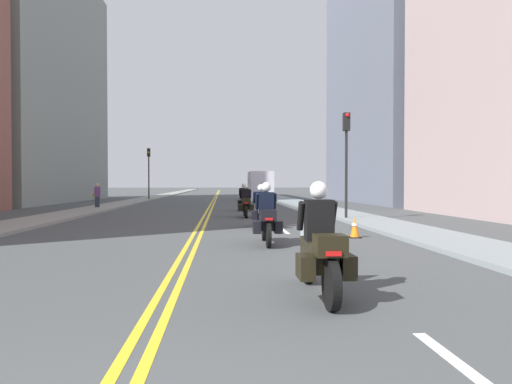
% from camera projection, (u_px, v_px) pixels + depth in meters
% --- Properties ---
extents(ground_plane, '(264.00, 264.00, 0.00)m').
position_uv_depth(ground_plane, '(215.00, 198.00, 49.30)').
color(ground_plane, '#434748').
extents(sidewalk_left, '(2.32, 144.00, 0.12)m').
position_uv_depth(sidewalk_left, '(150.00, 198.00, 48.77)').
color(sidewalk_left, gray).
rests_on(sidewalk_left, ground).
extents(sidewalk_right, '(2.32, 144.00, 0.12)m').
position_uv_depth(sidewalk_right, '(279.00, 198.00, 49.83)').
color(sidewalk_right, gray).
rests_on(sidewalk_right, ground).
extents(centreline_yellow_inner, '(0.12, 132.00, 0.01)m').
position_uv_depth(centreline_yellow_inner, '(214.00, 198.00, 49.29)').
color(centreline_yellow_inner, yellow).
rests_on(centreline_yellow_inner, ground).
extents(centreline_yellow_outer, '(0.12, 132.00, 0.01)m').
position_uv_depth(centreline_yellow_outer, '(216.00, 198.00, 49.31)').
color(centreline_yellow_outer, yellow).
rests_on(centreline_yellow_outer, ground).
extents(lane_dashes_white, '(0.14, 56.40, 0.01)m').
position_uv_depth(lane_dashes_white, '(254.00, 207.00, 30.58)').
color(lane_dashes_white, silver).
rests_on(lane_dashes_white, ground).
extents(building_left_1, '(8.70, 21.93, 21.89)m').
position_uv_depth(building_left_1, '(26.00, 79.00, 39.47)').
color(building_left_1, gray).
rests_on(building_left_1, ground).
extents(building_right_1, '(8.31, 19.33, 26.94)m').
position_uv_depth(building_right_1, '(397.00, 51.00, 39.70)').
color(building_right_1, slate).
rests_on(building_right_1, ground).
extents(motorcycle_0, '(0.76, 2.26, 1.68)m').
position_uv_depth(motorcycle_0, '(320.00, 251.00, 6.39)').
color(motorcycle_0, black).
rests_on(motorcycle_0, ground).
extents(motorcycle_1, '(0.77, 2.14, 1.68)m').
position_uv_depth(motorcycle_1, '(266.00, 219.00, 11.92)').
color(motorcycle_1, black).
rests_on(motorcycle_1, ground).
extents(motorcycle_2, '(0.76, 2.18, 1.61)m').
position_uv_depth(motorcycle_2, '(261.00, 210.00, 16.40)').
color(motorcycle_2, black).
rests_on(motorcycle_2, ground).
extents(motorcycle_3, '(0.77, 2.18, 1.63)m').
position_uv_depth(motorcycle_3, '(245.00, 204.00, 21.68)').
color(motorcycle_3, black).
rests_on(motorcycle_3, ground).
extents(motorcycle_4, '(0.76, 2.13, 1.66)m').
position_uv_depth(motorcycle_4, '(244.00, 200.00, 26.69)').
color(motorcycle_4, black).
rests_on(motorcycle_4, ground).
extents(traffic_cone_0, '(0.35, 0.35, 0.64)m').
position_uv_depth(traffic_cone_0, '(355.00, 227.00, 13.43)').
color(traffic_cone_0, black).
rests_on(traffic_cone_0, ground).
extents(traffic_light_near, '(0.28, 0.38, 4.78)m').
position_uv_depth(traffic_light_near, '(346.00, 146.00, 19.76)').
color(traffic_light_near, black).
rests_on(traffic_light_near, ground).
extents(traffic_light_far, '(0.28, 0.38, 5.05)m').
position_uv_depth(traffic_light_far, '(149.00, 165.00, 43.09)').
color(traffic_light_far, black).
rests_on(traffic_light_far, ground).
extents(pedestrian_2, '(0.51, 0.32, 1.66)m').
position_uv_depth(pedestrian_2, '(97.00, 196.00, 28.53)').
color(pedestrian_2, '#222B37').
rests_on(pedestrian_2, ground).
extents(parked_truck, '(2.20, 6.50, 2.80)m').
position_uv_depth(parked_truck, '(260.00, 187.00, 44.43)').
color(parked_truck, beige).
rests_on(parked_truck, ground).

